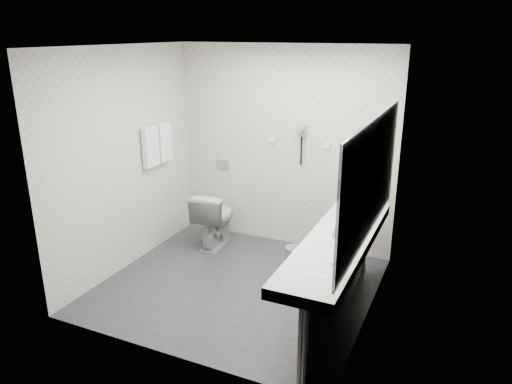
% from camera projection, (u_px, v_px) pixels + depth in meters
% --- Properties ---
extents(floor, '(2.80, 2.80, 0.00)m').
position_uv_depth(floor, '(238.00, 285.00, 5.26)').
color(floor, '#2A2A2F').
rests_on(floor, ground).
extents(ceiling, '(2.80, 2.80, 0.00)m').
position_uv_depth(ceiling, '(235.00, 46.00, 4.46)').
color(ceiling, silver).
rests_on(ceiling, wall_back).
extents(wall_back, '(2.80, 0.00, 2.80)m').
position_uv_depth(wall_back, '(283.00, 148.00, 5.98)').
color(wall_back, beige).
rests_on(wall_back, floor).
extents(wall_front, '(2.80, 0.00, 2.80)m').
position_uv_depth(wall_front, '(161.00, 219.00, 3.74)').
color(wall_front, beige).
rests_on(wall_front, floor).
extents(wall_left, '(0.00, 2.60, 2.60)m').
position_uv_depth(wall_left, '(125.00, 161.00, 5.41)').
color(wall_left, beige).
rests_on(wall_left, floor).
extents(wall_right, '(0.00, 2.60, 2.60)m').
position_uv_depth(wall_right, '(376.00, 194.00, 4.31)').
color(wall_right, beige).
rests_on(wall_right, floor).
extents(vanity_counter, '(0.55, 2.20, 0.10)m').
position_uv_depth(vanity_counter, '(338.00, 243.00, 4.39)').
color(vanity_counter, silver).
rests_on(vanity_counter, floor).
extents(vanity_panel, '(0.03, 2.15, 0.75)m').
position_uv_depth(vanity_panel, '(338.00, 285.00, 4.52)').
color(vanity_panel, gray).
rests_on(vanity_panel, floor).
extents(vanity_post_near, '(0.06, 0.06, 0.75)m').
position_uv_depth(vanity_post_near, '(305.00, 350.00, 3.61)').
color(vanity_post_near, silver).
rests_on(vanity_post_near, floor).
extents(vanity_post_far, '(0.06, 0.06, 0.75)m').
position_uv_depth(vanity_post_far, '(365.00, 243.00, 5.40)').
color(vanity_post_far, silver).
rests_on(vanity_post_far, floor).
extents(mirror, '(0.02, 2.20, 1.05)m').
position_uv_depth(mirror, '(372.00, 178.00, 4.08)').
color(mirror, '#B2BCC6').
rests_on(mirror, wall_right).
extents(basin_near, '(0.40, 0.31, 0.05)m').
position_uv_depth(basin_near, '(316.00, 271.00, 3.82)').
color(basin_near, silver).
rests_on(basin_near, vanity_counter).
extents(basin_far, '(0.40, 0.31, 0.05)m').
position_uv_depth(basin_far, '(355.00, 216.00, 4.94)').
color(basin_far, silver).
rests_on(basin_far, vanity_counter).
extents(faucet_near, '(0.04, 0.04, 0.15)m').
position_uv_depth(faucet_near, '(341.00, 265.00, 3.71)').
color(faucet_near, silver).
rests_on(faucet_near, vanity_counter).
extents(faucet_far, '(0.04, 0.04, 0.15)m').
position_uv_depth(faucet_far, '(375.00, 211.00, 4.84)').
color(faucet_far, silver).
rests_on(faucet_far, vanity_counter).
extents(soap_bottle_a, '(0.05, 0.05, 0.10)m').
position_uv_depth(soap_bottle_a, '(334.00, 232.00, 4.38)').
color(soap_bottle_a, beige).
rests_on(soap_bottle_a, vanity_counter).
extents(soap_bottle_c, '(0.05, 0.05, 0.12)m').
position_uv_depth(soap_bottle_c, '(346.00, 237.00, 4.25)').
color(soap_bottle_c, beige).
rests_on(soap_bottle_c, vanity_counter).
extents(glass_left, '(0.06, 0.06, 0.11)m').
position_uv_depth(glass_left, '(355.00, 225.00, 4.54)').
color(glass_left, silver).
rests_on(glass_left, vanity_counter).
extents(glass_right, '(0.08, 0.08, 0.12)m').
position_uv_depth(glass_right, '(356.00, 221.00, 4.60)').
color(glass_right, silver).
rests_on(glass_right, vanity_counter).
extents(toilet, '(0.48, 0.75, 0.73)m').
position_uv_depth(toilet, '(215.00, 218.00, 6.16)').
color(toilet, silver).
rests_on(toilet, floor).
extents(flush_plate, '(0.18, 0.02, 0.12)m').
position_uv_depth(flush_plate, '(223.00, 164.00, 6.40)').
color(flush_plate, '#B2B5BA').
rests_on(flush_plate, wall_back).
extents(pedal_bin, '(0.26, 0.26, 0.29)m').
position_uv_depth(pedal_bin, '(294.00, 260.00, 5.51)').
color(pedal_bin, '#B2B5BA').
rests_on(pedal_bin, floor).
extents(bin_lid, '(0.21, 0.21, 0.02)m').
position_uv_depth(bin_lid, '(294.00, 248.00, 5.47)').
color(bin_lid, '#B2B5BA').
rests_on(bin_lid, pedal_bin).
extents(towel_rail, '(0.02, 0.62, 0.02)m').
position_uv_depth(towel_rail, '(156.00, 126.00, 5.77)').
color(towel_rail, silver).
rests_on(towel_rail, wall_left).
extents(towel_near, '(0.07, 0.24, 0.48)m').
position_uv_depth(towel_near, '(151.00, 147.00, 5.71)').
color(towel_near, white).
rests_on(towel_near, towel_rail).
extents(towel_far, '(0.07, 0.24, 0.48)m').
position_uv_depth(towel_far, '(164.00, 142.00, 5.96)').
color(towel_far, white).
rests_on(towel_far, towel_rail).
extents(dryer_cradle, '(0.10, 0.04, 0.14)m').
position_uv_depth(dryer_cradle, '(302.00, 130.00, 5.78)').
color(dryer_cradle, gray).
rests_on(dryer_cradle, wall_back).
extents(dryer_barrel, '(0.08, 0.14, 0.08)m').
position_uv_depth(dryer_barrel, '(300.00, 129.00, 5.71)').
color(dryer_barrel, gray).
rests_on(dryer_barrel, dryer_cradle).
extents(dryer_cord, '(0.02, 0.02, 0.35)m').
position_uv_depth(dryer_cord, '(301.00, 151.00, 5.85)').
color(dryer_cord, black).
rests_on(dryer_cord, dryer_cradle).
extents(switch_plate_a, '(0.09, 0.02, 0.09)m').
position_uv_depth(switch_plate_a, '(272.00, 139.00, 6.00)').
color(switch_plate_a, silver).
rests_on(switch_plate_a, wall_back).
extents(switch_plate_b, '(0.09, 0.02, 0.09)m').
position_uv_depth(switch_plate_b, '(326.00, 145.00, 5.73)').
color(switch_plate_b, silver).
rests_on(switch_plate_b, wall_back).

